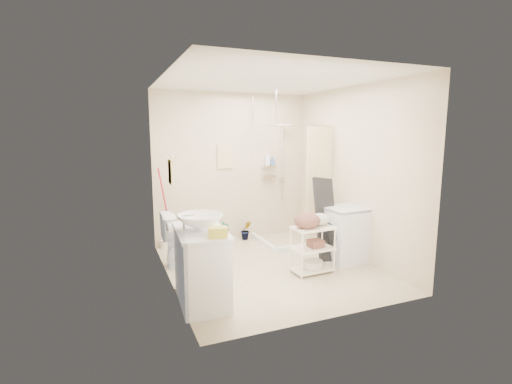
% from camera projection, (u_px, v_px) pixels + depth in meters
% --- Properties ---
extents(floor, '(3.20, 3.20, 0.00)m').
position_uv_depth(floor, '(269.00, 267.00, 5.33)').
color(floor, beige).
rests_on(floor, ground).
extents(ceiling, '(2.80, 3.20, 0.04)m').
position_uv_depth(ceiling, '(270.00, 80.00, 4.92)').
color(ceiling, silver).
rests_on(ceiling, ground).
extents(wall_back, '(2.80, 0.04, 2.60)m').
position_uv_depth(wall_back, '(233.00, 167.00, 6.59)').
color(wall_back, beige).
rests_on(wall_back, ground).
extents(wall_front, '(2.80, 0.04, 2.60)m').
position_uv_depth(wall_front, '(336.00, 195.00, 3.66)').
color(wall_front, beige).
rests_on(wall_front, ground).
extents(wall_left, '(0.04, 3.20, 2.60)m').
position_uv_depth(wall_left, '(167.00, 182.00, 4.60)').
color(wall_left, beige).
rests_on(wall_left, ground).
extents(wall_right, '(0.04, 3.20, 2.60)m').
position_uv_depth(wall_right, '(353.00, 173.00, 5.64)').
color(wall_right, beige).
rests_on(wall_right, ground).
extents(vanity, '(0.60, 0.99, 0.85)m').
position_uv_depth(vanity, '(201.00, 266.00, 4.18)').
color(vanity, white).
rests_on(vanity, ground).
extents(sink, '(0.63, 0.63, 0.17)m').
position_uv_depth(sink, '(200.00, 222.00, 4.10)').
color(sink, white).
rests_on(sink, vanity).
extents(counter_basket, '(0.21, 0.18, 0.11)m').
position_uv_depth(counter_basket, '(218.00, 232.00, 3.81)').
color(counter_basket, gold).
rests_on(counter_basket, vanity).
extents(floor_basket, '(0.33, 0.29, 0.15)m').
position_uv_depth(floor_basket, '(220.00, 300.00, 4.10)').
color(floor_basket, yellow).
rests_on(floor_basket, ground).
extents(toilet, '(0.79, 0.48, 0.79)m').
position_uv_depth(toilet, '(189.00, 239.00, 5.36)').
color(toilet, white).
rests_on(toilet, ground).
extents(mop, '(0.15, 0.15, 1.35)m').
position_uv_depth(mop, '(163.00, 208.00, 6.12)').
color(mop, red).
rests_on(mop, ground).
extents(potted_plant_a, '(0.22, 0.19, 0.36)m').
position_uv_depth(potted_plant_a, '(225.00, 232.00, 6.55)').
color(potted_plant_a, brown).
rests_on(potted_plant_a, ground).
extents(potted_plant_b, '(0.20, 0.16, 0.35)m').
position_uv_depth(potted_plant_b, '(246.00, 230.00, 6.68)').
color(potted_plant_b, '#9A5E36').
rests_on(potted_plant_b, ground).
extents(hanging_towel, '(0.28, 0.03, 0.42)m').
position_uv_depth(hanging_towel, '(225.00, 156.00, 6.48)').
color(hanging_towel, beige).
rests_on(hanging_towel, wall_back).
extents(towel_ring, '(0.04, 0.22, 0.34)m').
position_uv_depth(towel_ring, '(171.00, 170.00, 4.40)').
color(towel_ring, '#FFEB91').
rests_on(towel_ring, wall_left).
extents(tp_holder, '(0.08, 0.12, 0.14)m').
position_uv_depth(tp_holder, '(171.00, 226.00, 4.75)').
color(tp_holder, white).
rests_on(tp_holder, wall_left).
extents(shower, '(1.10, 1.10, 2.10)m').
position_uv_depth(shower, '(289.00, 183.00, 6.44)').
color(shower, white).
rests_on(shower, ground).
extents(shampoo_bottle_a, '(0.11, 0.11, 0.25)m').
position_uv_depth(shampoo_bottle_a, '(268.00, 158.00, 6.73)').
color(shampoo_bottle_a, white).
rests_on(shampoo_bottle_a, shower).
extents(shampoo_bottle_b, '(0.09, 0.09, 0.16)m').
position_uv_depth(shampoo_bottle_b, '(273.00, 161.00, 6.78)').
color(shampoo_bottle_b, '#445D94').
rests_on(shampoo_bottle_b, shower).
extents(washing_machine, '(0.59, 0.60, 0.82)m').
position_uv_depth(washing_machine, '(344.00, 234.00, 5.53)').
color(washing_machine, silver).
rests_on(washing_machine, ground).
extents(laundry_rack, '(0.58, 0.36, 0.77)m').
position_uv_depth(laundry_rack, '(313.00, 245.00, 5.07)').
color(laundry_rack, white).
rests_on(laundry_rack, ground).
extents(ironing_board, '(0.38, 0.17, 1.29)m').
position_uv_depth(ironing_board, '(326.00, 219.00, 5.48)').
color(ironing_board, black).
rests_on(ironing_board, ground).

